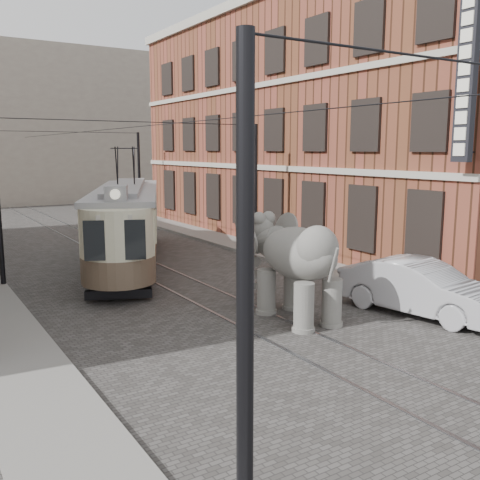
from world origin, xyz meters
TOP-DOWN VIEW (x-y plane):
  - ground at (0.00, 0.00)m, footprint 120.00×120.00m
  - tram_rails at (0.00, 0.00)m, footprint 1.54×80.00m
  - sidewalk_right at (6.00, 0.00)m, footprint 2.00×60.00m
  - sidewalk_left at (-6.50, 0.00)m, footprint 2.00×60.00m
  - brick_building at (11.00, 9.00)m, footprint 8.00×26.00m
  - distant_block at (0.00, 40.00)m, footprint 28.00×10.00m
  - catenary at (-0.20, 5.00)m, footprint 11.00×30.20m
  - tram at (-0.26, 7.74)m, footprint 7.39×12.54m
  - elephant at (1.06, -2.45)m, footprint 2.93×5.02m
  - parked_car at (4.45, -4.00)m, footprint 2.60×5.17m

SIDE VIEW (x-z plane):
  - ground at x=0.00m, z-range 0.00..0.00m
  - tram_rails at x=0.00m, z-range 0.00..0.02m
  - sidewalk_right at x=6.00m, z-range 0.00..0.15m
  - sidewalk_left at x=-6.50m, z-range 0.00..0.15m
  - parked_car at x=4.45m, z-range 0.00..1.63m
  - elephant at x=1.06m, z-range 0.00..3.00m
  - tram at x=-0.26m, z-range 0.00..4.98m
  - catenary at x=-0.20m, z-range 0.00..6.00m
  - brick_building at x=11.00m, z-range 0.00..12.00m
  - distant_block at x=0.00m, z-range 0.00..14.00m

